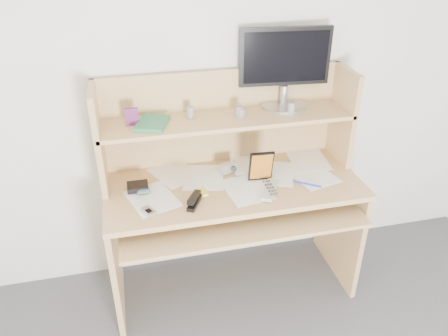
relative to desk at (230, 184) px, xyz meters
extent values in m
cube|color=white|center=(0.00, 0.24, 0.56)|extent=(3.60, 0.04, 2.50)
cube|color=tan|center=(0.00, -0.08, 0.04)|extent=(1.40, 0.60, 0.03)
cube|color=tan|center=(-0.68, -0.08, -0.33)|extent=(0.03, 0.56, 0.72)
cube|color=tan|center=(0.68, -0.08, -0.33)|extent=(0.03, 0.56, 0.72)
cube|color=tan|center=(0.00, 0.20, -0.36)|extent=(1.34, 0.02, 0.41)
cube|color=tan|center=(0.00, -0.20, -0.05)|extent=(1.28, 0.55, 0.02)
cube|color=tan|center=(0.00, 0.21, 0.33)|extent=(1.40, 0.02, 0.55)
cube|color=tan|center=(-0.68, 0.07, 0.33)|extent=(0.03, 0.30, 0.55)
cube|color=tan|center=(0.68, 0.07, 0.33)|extent=(0.03, 0.30, 0.55)
cube|color=tan|center=(0.00, 0.07, 0.38)|extent=(1.38, 0.30, 0.02)
cube|color=white|center=(0.00, -0.08, 0.06)|extent=(1.32, 0.54, 0.01)
cube|color=black|center=(0.12, -0.17, -0.03)|extent=(0.41, 0.16, 0.02)
cube|color=black|center=(0.12, -0.17, -0.02)|extent=(0.38, 0.15, 0.01)
cube|color=#A8A8A3|center=(0.16, -0.22, 0.07)|extent=(0.15, 0.21, 0.02)
cube|color=#A2A2A4|center=(-0.48, -0.26, 0.07)|extent=(0.08, 0.09, 0.02)
cube|color=black|center=(-0.24, -0.24, 0.08)|extent=(0.10, 0.15, 0.04)
cube|color=black|center=(-0.52, -0.03, 0.08)|extent=(0.11, 0.09, 0.03)
cube|color=#F3F941|center=(-0.20, -0.14, 0.06)|extent=(0.07, 0.07, 0.01)
cube|color=#B6B6B9|center=(0.00, 0.03, 0.09)|extent=(0.10, 0.07, 0.06)
cube|color=black|center=(0.15, -0.10, 0.15)|extent=(0.13, 0.02, 0.19)
cylinder|color=#1926BD|center=(0.38, -0.19, 0.07)|extent=(0.13, 0.10, 0.01)
cube|color=maroon|center=(-0.51, 0.08, 0.43)|extent=(0.07, 0.02, 0.09)
cube|color=#378B58|center=(-0.40, 0.06, 0.40)|extent=(0.20, 0.24, 0.02)
cylinder|color=black|center=(0.07, 0.05, 0.41)|extent=(0.04, 0.04, 0.05)
cylinder|color=silver|center=(-0.20, 0.11, 0.42)|extent=(0.05, 0.05, 0.06)
cylinder|color=black|center=(0.07, 0.07, 0.41)|extent=(0.05, 0.05, 0.06)
cylinder|color=white|center=(0.35, 0.02, 0.42)|extent=(0.05, 0.05, 0.07)
cylinder|color=#A9A9AE|center=(0.35, 0.14, 0.39)|extent=(0.25, 0.25, 0.02)
cylinder|color=#A9A9AE|center=(0.35, 0.15, 0.46)|extent=(0.04, 0.04, 0.11)
cube|color=black|center=(0.35, 0.17, 0.67)|extent=(0.51, 0.07, 0.32)
cube|color=black|center=(0.35, 0.15, 0.67)|extent=(0.46, 0.04, 0.28)
camera|label=1|loc=(-0.52, -2.06, 1.31)|focal=35.00mm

